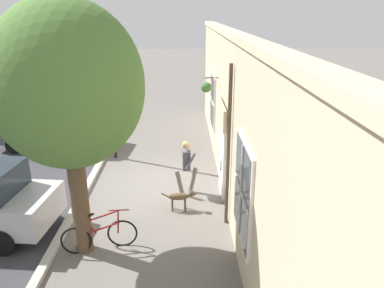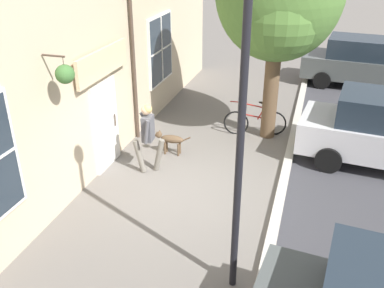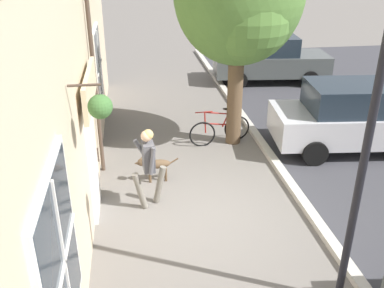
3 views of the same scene
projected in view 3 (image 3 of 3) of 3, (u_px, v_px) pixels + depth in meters
The scene contains 8 objects.
ground_plane at pixel (208, 214), 8.50m from camera, with size 90.00×90.00×0.00m, color #66605B.
storefront_facade at pixel (73, 107), 7.20m from camera, with size 0.95×18.00×4.74m.
pedestrian_walking at pixel (149, 161), 8.37m from camera, with size 0.71×0.55×1.68m.
dog_on_leash at pixel (155, 165), 9.53m from camera, with size 1.00×0.24×0.60m.
leaning_bicycle at pixel (220, 129), 11.40m from camera, with size 1.71×0.37×1.01m.
parked_car_mid_block at pixel (356, 117), 10.86m from camera, with size 4.46×2.26×1.75m.
parked_car_far_end at pixel (269, 59), 16.36m from camera, with size 4.46×2.26×1.75m.
street_lamp at pixel (378, 89), 5.05m from camera, with size 0.32×0.32×5.11m.
Camera 3 is at (-1.35, -6.99, 4.87)m, focal length 40.00 mm.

